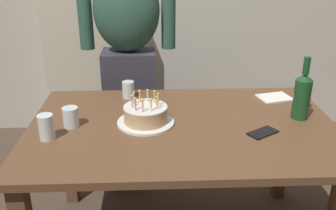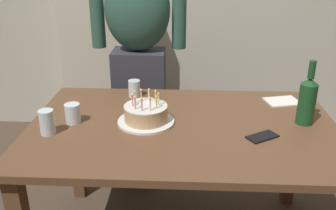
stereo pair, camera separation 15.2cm
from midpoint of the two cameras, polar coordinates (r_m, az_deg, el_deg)
dining_table at (r=1.87m, az=-0.10°, el=-5.65°), size 1.50×0.96×0.74m
birthday_cake at (r=1.82m, az=-5.84°, el=-1.66°), size 0.28×0.28×0.16m
water_glass_near at (r=1.86m, az=-16.95°, el=-1.86°), size 0.08×0.08×0.10m
water_glass_far at (r=2.14m, az=-8.12°, el=2.30°), size 0.07×0.07×0.10m
water_glass_side at (r=1.77m, az=-20.47°, el=-3.23°), size 0.07×0.07×0.12m
wine_bottle at (r=1.93m, az=17.72°, el=1.44°), size 0.08×0.08×0.32m
cell_phone at (r=1.77m, az=11.91°, el=-4.20°), size 0.16×0.14×0.01m
napkin_stack at (r=2.20m, az=14.07°, el=1.08°), size 0.21×0.17×0.01m
person_man_bearded at (r=2.45m, az=-7.85°, el=7.05°), size 0.61×0.27×1.66m
shelf_cabinet at (r=3.16m, az=-12.64°, el=5.54°), size 0.71×0.30×1.46m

